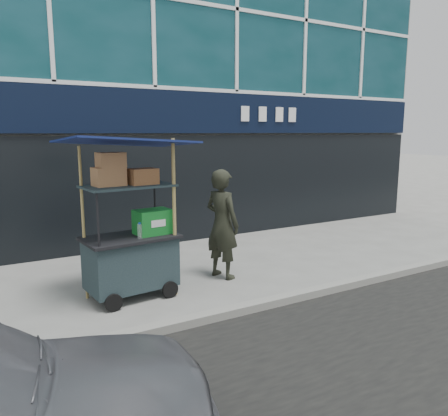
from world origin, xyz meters
TOP-DOWN VIEW (x-y plane):
  - ground at (0.00, 0.00)m, footprint 80.00×80.00m
  - curb at (0.00, -0.20)m, footprint 80.00×0.18m
  - vendor_cart at (-1.48, 1.17)m, footprint 1.93×1.45m
  - vendor_man at (0.15, 1.29)m, footprint 0.64×0.79m

SIDE VIEW (x-z plane):
  - ground at x=0.00m, z-range 0.00..0.00m
  - curb at x=0.00m, z-range 0.00..0.12m
  - vendor_cart at x=-1.48m, z-range -0.36..2.08m
  - vendor_man at x=0.15m, z-range 0.00..1.87m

